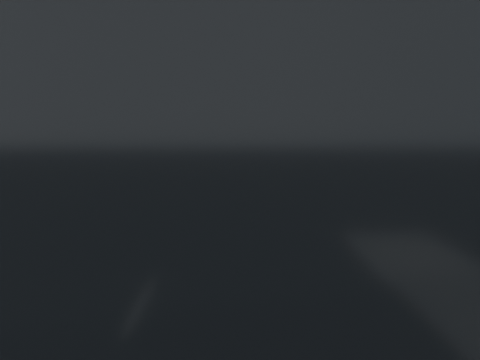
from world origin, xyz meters
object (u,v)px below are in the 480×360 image
(grey_bus, at_px, (304,142))
(car_c, at_px, (300,160))
(red_bus, at_px, (260,198))
(street_lamp, at_px, (116,122))
(car_b, at_px, (309,170))
(car_a, at_px, (314,192))

(grey_bus, height_order, car_c, grey_bus)
(red_bus, height_order, car_c, red_bus)
(street_lamp, bearing_deg, grey_bus, 61.65)
(red_bus, bearing_deg, street_lamp, 119.32)
(car_b, height_order, car_c, car_c)
(street_lamp, relative_size, grey_bus, 0.57)
(street_lamp, xyz_separation_m, car_a, (11.81, -2.72, -3.54))
(street_lamp, distance_m, car_a, 12.62)
(grey_bus, bearing_deg, car_a, -98.07)
(car_a, height_order, car_b, car_b)
(grey_bus, distance_m, car_a, 25.59)
(grey_bus, distance_m, car_b, 16.15)
(street_lamp, relative_size, car_c, 1.36)
(grey_bus, relative_size, car_b, 3.14)
(car_a, relative_size, car_b, 0.95)
(car_b, bearing_deg, car_a, -89.03)
(red_bus, distance_m, car_c, 29.60)
(red_bus, distance_m, grey_bus, 38.01)
(street_lamp, relative_size, car_a, 1.87)
(red_bus, relative_size, car_b, 3.06)
(car_b, relative_size, car_c, 0.76)
(grey_bus, bearing_deg, car_b, -97.88)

